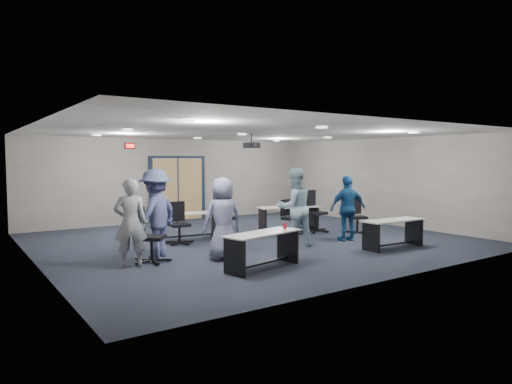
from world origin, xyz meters
TOP-DOWN VIEW (x-y plane):
  - floor at (0.00, 0.00)m, footprint 10.00×10.00m
  - back_wall at (0.00, 4.50)m, footprint 10.00×0.04m
  - front_wall at (0.00, -4.50)m, footprint 10.00×0.04m
  - left_wall at (-5.00, 0.00)m, footprint 0.04×9.00m
  - right_wall at (5.00, 0.00)m, footprint 0.04×9.00m
  - ceiling at (0.00, 0.00)m, footprint 10.00×9.00m
  - double_door at (0.00, 4.46)m, footprint 2.00×0.07m
  - exit_sign at (-1.60, 4.44)m, footprint 0.32×0.07m
  - ceiling_projector at (0.30, 0.50)m, footprint 0.35×0.32m
  - ceiling_can_lights at (0.00, 0.25)m, footprint 6.24×5.74m
  - table_front_left at (-1.55, -2.62)m, footprint 1.74×0.91m
  - table_front_right at (2.05, -2.71)m, footprint 1.63×0.60m
  - table_back_left at (-1.31, 0.99)m, footprint 1.72×0.77m
  - table_back_right at (1.55, 0.50)m, footprint 1.85×1.02m
  - chair_back_a at (-1.78, 0.52)m, footprint 0.69×0.69m
  - chair_back_b at (-0.42, 0.62)m, footprint 0.84×0.84m
  - chair_back_c at (1.35, 0.14)m, footprint 0.75×0.75m
  - chair_back_d at (2.16, 0.07)m, footprint 0.79×0.79m
  - chair_loose_left at (-3.08, -1.00)m, footprint 0.96×0.96m
  - chair_loose_right at (2.94, -0.78)m, footprint 0.79×0.79m
  - person_gray at (-3.54, -1.13)m, footprint 0.71×0.58m
  - person_plaid at (-1.77, -1.54)m, footprint 0.86×0.61m
  - person_lightblue at (0.30, -1.27)m, footprint 0.99×0.83m
  - person_navy at (1.87, -1.45)m, footprint 1.03×0.64m
  - person_back at (-2.81, -0.58)m, footprint 1.36×1.20m

SIDE VIEW (x-z plane):
  - floor at x=0.00m, z-range 0.00..0.00m
  - table_front_right at x=2.05m, z-range 0.12..0.77m
  - table_front_left at x=-1.55m, z-range 0.07..0.85m
  - table_back_left at x=-1.31m, z-range 0.00..0.93m
  - chair_back_c at x=1.35m, z-range 0.00..0.94m
  - chair_loose_right at x=2.94m, z-range 0.00..0.97m
  - table_back_right at x=1.55m, z-range 0.13..0.85m
  - chair_back_a at x=-1.78m, z-range 0.00..1.01m
  - chair_loose_left at x=-3.08m, z-range 0.00..1.08m
  - chair_back_b at x=-0.42m, z-range 0.00..1.15m
  - chair_back_d at x=2.16m, z-range 0.00..1.16m
  - person_navy at x=1.87m, z-range 0.00..1.63m
  - person_gray at x=-3.54m, z-range 0.00..1.67m
  - person_plaid at x=-1.77m, z-range 0.00..1.68m
  - person_lightblue at x=0.30m, z-range 0.00..1.83m
  - person_back at x=-2.81m, z-range 0.00..1.83m
  - double_door at x=0.00m, z-range -0.05..2.15m
  - back_wall at x=0.00m, z-range 0.00..2.70m
  - front_wall at x=0.00m, z-range 0.00..2.70m
  - left_wall at x=-5.00m, z-range 0.00..2.70m
  - right_wall at x=5.00m, z-range 0.00..2.70m
  - ceiling_projector at x=0.30m, z-range 2.22..2.59m
  - exit_sign at x=-1.60m, z-range 2.36..2.54m
  - ceiling_can_lights at x=0.00m, z-range 2.66..2.68m
  - ceiling at x=0.00m, z-range 2.68..2.72m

